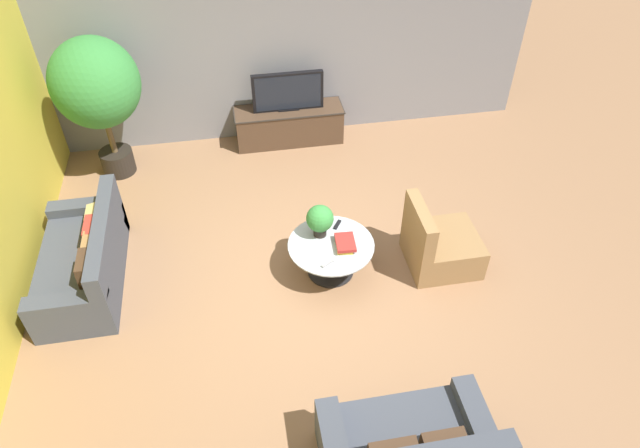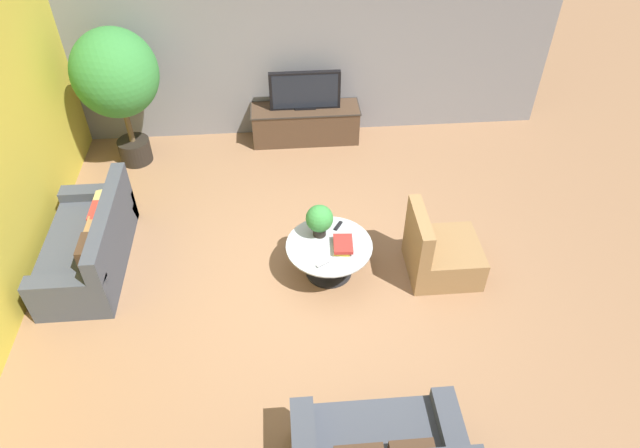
# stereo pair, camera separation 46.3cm
# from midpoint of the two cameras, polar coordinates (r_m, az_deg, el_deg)

# --- Properties ---
(ground_plane) EXTENTS (24.00, 24.00, 0.00)m
(ground_plane) POSITION_cam_midpoint_polar(r_m,az_deg,el_deg) (6.61, -2.18, -5.79)
(ground_plane) COLOR #8C6647
(back_wall_stone) EXTENTS (7.40, 0.12, 3.00)m
(back_wall_stone) POSITION_cam_midpoint_polar(r_m,az_deg,el_deg) (8.40, -5.92, 17.99)
(back_wall_stone) COLOR slate
(back_wall_stone) RESTS_ON ground
(media_console) EXTENTS (1.61, 0.50, 0.54)m
(media_console) POSITION_cam_midpoint_polar(r_m,az_deg,el_deg) (8.70, -4.65, 9.85)
(media_console) COLOR #473323
(media_console) RESTS_ON ground
(television) EXTENTS (1.03, 0.13, 0.58)m
(television) POSITION_cam_midpoint_polar(r_m,az_deg,el_deg) (8.42, -4.85, 12.99)
(television) COLOR black
(television) RESTS_ON media_console
(coffee_table) EXTENTS (0.98, 0.98, 0.44)m
(coffee_table) POSITION_cam_midpoint_polar(r_m,az_deg,el_deg) (6.49, -0.94, -2.95)
(coffee_table) COLOR black
(coffee_table) RESTS_ON ground
(couch_by_wall) EXTENTS (0.84, 1.72, 0.84)m
(couch_by_wall) POSITION_cam_midpoint_polar(r_m,az_deg,el_deg) (7.02, -24.21, -3.56)
(couch_by_wall) COLOR #3D424C
(couch_by_wall) RESTS_ON ground
(armchair_wicker) EXTENTS (0.80, 0.76, 0.86)m
(armchair_wicker) POSITION_cam_midpoint_polar(r_m,az_deg,el_deg) (6.72, 9.88, -2.21)
(armchair_wicker) COLOR olive
(armchair_wicker) RESTS_ON ground
(potted_palm_tall) EXTENTS (1.13, 1.13, 1.98)m
(potted_palm_tall) POSITION_cam_midpoint_polar(r_m,az_deg,el_deg) (8.08, -23.06, 12.47)
(potted_palm_tall) COLOR black
(potted_palm_tall) RESTS_ON ground
(potted_plant_tabletop) EXTENTS (0.31, 0.31, 0.40)m
(potted_plant_tabletop) POSITION_cam_midpoint_polar(r_m,az_deg,el_deg) (6.37, -2.09, 0.39)
(potted_plant_tabletop) COLOR black
(potted_plant_tabletop) RESTS_ON coffee_table
(book_stack) EXTENTS (0.23, 0.31, 0.08)m
(book_stack) POSITION_cam_midpoint_polar(r_m,az_deg,el_deg) (6.34, 0.42, -2.03)
(book_stack) COLOR gold
(book_stack) RESTS_ON coffee_table
(remote_black) EXTENTS (0.12, 0.16, 0.02)m
(remote_black) POSITION_cam_midpoint_polar(r_m,az_deg,el_deg) (6.62, -0.25, -0.12)
(remote_black) COLOR black
(remote_black) RESTS_ON coffee_table
(remote_silver) EXTENTS (0.16, 0.12, 0.02)m
(remote_silver) POSITION_cam_midpoint_polar(r_m,az_deg,el_deg) (6.17, -1.40, -4.04)
(remote_silver) COLOR gray
(remote_silver) RESTS_ON coffee_table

